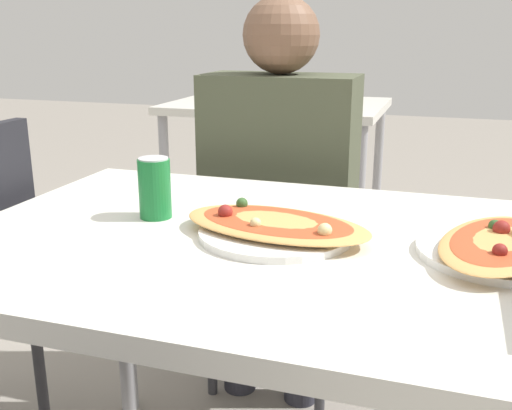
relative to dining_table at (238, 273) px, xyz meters
name	(u,v)px	position (x,y,z in m)	size (l,w,h in m)	color
dining_table	(238,273)	(0.00, 0.00, 0.00)	(1.06, 0.82, 0.72)	silver
chair_far_seated	(288,221)	(-0.10, 0.74, -0.13)	(0.40, 0.40, 0.89)	black
person_seated	(279,168)	(-0.10, 0.63, 0.06)	(0.44, 0.24, 1.19)	#2D2D38
pizza_main	(276,227)	(0.07, 0.01, 0.10)	(0.40, 0.29, 0.05)	white
soda_can	(155,188)	(-0.20, 0.05, 0.14)	(0.07, 0.07, 0.12)	#197233
pizza_second	(500,246)	(0.46, 0.03, 0.10)	(0.28, 0.38, 0.05)	white
background_table	(271,112)	(-0.55, 2.04, 0.03)	(1.10, 0.80, 0.84)	silver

